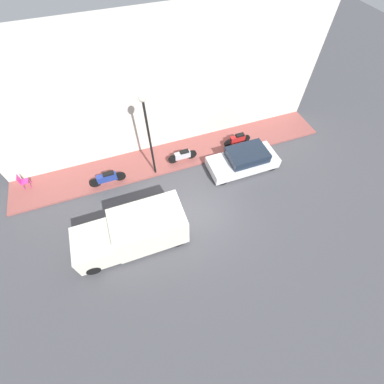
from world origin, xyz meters
name	(u,v)px	position (x,y,z in m)	size (l,w,h in m)	color
ground_plane	(200,215)	(0.00, 0.00, 0.00)	(60.00, 60.00, 0.00)	#47474C
sidewalk	(175,156)	(4.64, 0.00, 0.06)	(2.42, 19.80, 0.13)	#934C47
building_facade	(163,89)	(6.00, 0.00, 3.98)	(0.30, 19.80, 7.96)	silver
parked_car	(244,160)	(2.36, -3.71, 0.63)	(1.83, 4.20, 1.33)	silver
delivery_van	(133,232)	(-0.34, 3.62, 1.00)	(2.06, 5.28, 1.98)	silver
scooter_silver	(183,155)	(4.04, -0.36, 0.56)	(0.30, 1.84, 0.79)	#B7B7BF
motorcycle_red	(238,139)	(4.20, -4.18, 0.57)	(0.30, 1.84, 0.82)	#B21E1E
motorcycle_blue	(107,178)	(3.79, 4.31, 0.60)	(0.30, 2.09, 0.86)	navy
streetlamp	(147,123)	(3.69, 1.52, 3.86)	(0.40, 0.40, 5.34)	black
cafe_chair	(22,181)	(5.14, 8.88, 0.66)	(0.40, 0.40, 0.93)	#D8338C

